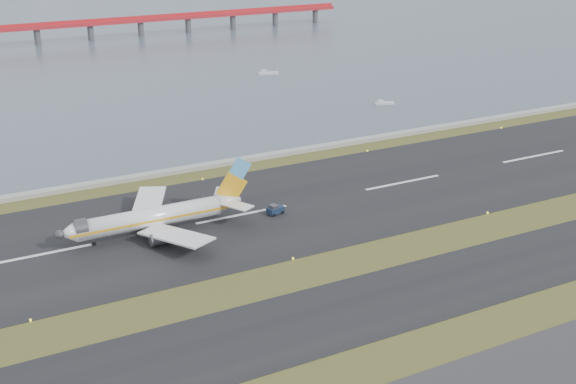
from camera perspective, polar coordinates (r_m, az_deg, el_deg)
name	(u,v)px	position (r m, az deg, el deg)	size (l,w,h in m)	color
ground	(313,278)	(123.34, 2.02, -6.78)	(1000.00, 1000.00, 0.00)	#354318
taxiway_strip	(351,310)	(114.39, 4.98, -9.30)	(1000.00, 18.00, 0.10)	black
runway_strip	(242,215)	(147.54, -3.65, -1.80)	(1000.00, 45.00, 0.10)	black
seawall	(191,168)	(173.42, -7.66, 1.87)	(1000.00, 2.50, 1.00)	gray
red_pier	(90,24)	(355.83, -15.39, 12.66)	(260.00, 5.00, 10.20)	red
airliner	(158,216)	(140.18, -10.26, -1.91)	(38.52, 32.89, 12.80)	white
pushback_tug	(275,210)	(147.16, -1.03, -1.40)	(3.74, 2.69, 2.16)	#16243D
workboat_near	(384,103)	(232.13, 7.57, 6.98)	(6.43, 3.94, 1.49)	silver
workboat_far	(268,73)	(272.55, -1.62, 9.38)	(7.91, 4.69, 1.83)	silver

